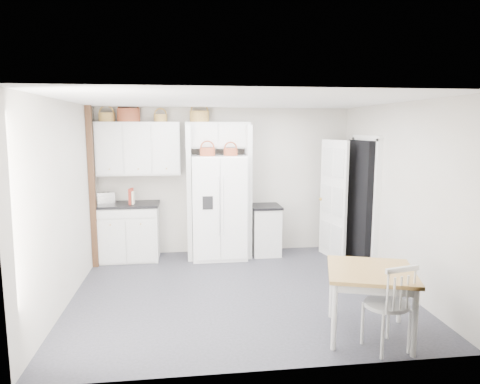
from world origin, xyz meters
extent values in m
plane|color=#28292F|center=(0.00, 0.00, 0.00)|extent=(4.50, 4.50, 0.00)
plane|color=white|center=(0.00, 0.00, 2.60)|extent=(4.50, 4.50, 0.00)
plane|color=#B3AB9D|center=(0.00, 2.00, 1.30)|extent=(4.50, 0.00, 4.50)
plane|color=#B3AB9D|center=(-2.25, 0.00, 1.30)|extent=(0.00, 4.00, 4.00)
plane|color=#B3AB9D|center=(2.25, 0.00, 1.30)|extent=(0.00, 4.00, 4.00)
cube|color=white|center=(-0.15, 1.64, 0.89)|extent=(0.92, 0.74, 1.79)
cube|color=silver|center=(-1.70, 1.70, 0.47)|extent=(1.01, 0.64, 0.94)
cube|color=silver|center=(0.69, 1.70, 0.42)|extent=(0.48, 0.58, 0.85)
cube|color=olive|center=(1.25, -1.45, 0.37)|extent=(1.12, 1.12, 0.75)
cube|color=silver|center=(1.29, -1.75, 0.48)|extent=(0.55, 0.52, 0.96)
cube|color=black|center=(-1.70, 1.70, 0.96)|extent=(1.06, 0.68, 0.04)
cube|color=black|center=(0.69, 1.70, 0.87)|extent=(0.52, 0.62, 0.04)
cube|color=silver|center=(-2.06, 1.70, 1.08)|extent=(0.31, 0.23, 0.20)
cube|color=maroon|center=(-1.63, 1.62, 1.11)|extent=(0.07, 0.18, 0.27)
cube|color=#F1EAC6|center=(-1.60, 1.62, 1.09)|extent=(0.04, 0.14, 0.21)
cylinder|color=olive|center=(-2.01, 1.83, 2.43)|extent=(0.27, 0.27, 0.15)
cylinder|color=brown|center=(-1.65, 1.83, 2.46)|extent=(0.38, 0.38, 0.22)
cylinder|color=olive|center=(-1.12, 1.83, 2.41)|extent=(0.22, 0.22, 0.13)
cylinder|color=olive|center=(-0.46, 1.83, 2.44)|extent=(0.33, 0.33, 0.19)
cylinder|color=brown|center=(-0.34, 1.54, 1.85)|extent=(0.26, 0.26, 0.14)
cylinder|color=brown|center=(0.05, 1.54, 1.85)|extent=(0.23, 0.23, 0.13)
cube|color=silver|center=(-1.50, 1.83, 1.90)|extent=(1.40, 0.34, 0.90)
cube|color=silver|center=(-0.15, 1.83, 2.12)|extent=(1.12, 0.34, 0.45)
cube|color=silver|center=(-0.66, 1.70, 1.15)|extent=(0.08, 0.60, 2.30)
cube|color=silver|center=(0.36, 1.70, 1.15)|extent=(0.08, 0.60, 2.30)
cube|color=#462715|center=(-2.20, 1.35, 1.30)|extent=(0.09, 0.09, 2.60)
cube|color=black|center=(2.16, 1.00, 1.02)|extent=(0.18, 0.85, 2.05)
cube|color=white|center=(1.80, 1.33, 1.02)|extent=(0.21, 0.79, 2.05)
camera|label=1|loc=(-0.71, -5.65, 2.26)|focal=32.00mm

